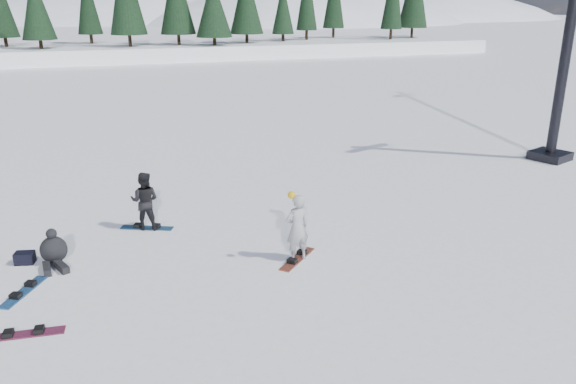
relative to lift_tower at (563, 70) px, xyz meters
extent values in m
plane|color=white|center=(-14.56, -4.67, -3.62)|extent=(420.00, 420.00, 0.00)
cube|color=white|center=(-14.56, 50.33, -4.62)|extent=(90.00, 14.00, 5.00)
ellipsoid|color=white|center=(5.44, 195.33, -18.25)|extent=(182.00, 140.00, 53.20)
ellipsoid|color=white|center=(95.44, 180.33, -17.48)|extent=(156.00, 120.00, 50.40)
ellipsoid|color=white|center=(45.44, 145.33, -15.99)|extent=(117.00, 90.00, 45.00)
cone|color=black|center=(-21.26, 50.33, 1.63)|extent=(3.20, 3.20, 7.50)
cone|color=black|center=(-16.79, 50.33, 1.63)|extent=(3.20, 3.20, 7.50)
cone|color=black|center=(-12.32, 50.33, 1.63)|extent=(3.20, 3.20, 7.50)
cone|color=black|center=(-7.85, 50.33, 1.63)|extent=(3.20, 3.20, 7.50)
cone|color=black|center=(-3.38, 50.33, 1.63)|extent=(3.20, 3.20, 7.50)
cone|color=black|center=(1.09, 50.33, 1.63)|extent=(3.20, 3.20, 7.50)
cone|color=black|center=(5.56, 50.33, 1.63)|extent=(3.20, 3.20, 7.50)
cone|color=black|center=(10.03, 50.33, 1.63)|extent=(3.20, 3.20, 7.50)
cone|color=black|center=(14.50, 50.33, 1.63)|extent=(3.20, 3.20, 7.50)
cone|color=black|center=(18.97, 50.33, 1.63)|extent=(3.20, 3.20, 7.50)
cone|color=black|center=(23.44, 50.33, 1.63)|extent=(3.20, 3.20, 7.50)
cylinder|color=black|center=(0.00, 0.00, 0.83)|extent=(0.40, 0.40, 8.89)
cube|color=black|center=(0.00, 0.00, -3.45)|extent=(1.71, 1.71, 0.33)
imported|color=#A9AAAF|center=(-13.04, -5.39, -2.76)|extent=(0.69, 0.52, 1.72)
sphere|color=#DAA50B|center=(-13.24, -5.51, -1.84)|extent=(0.18, 0.18, 0.18)
imported|color=black|center=(-16.38, -2.04, -2.78)|extent=(0.99, 0.90, 1.67)
ellipsoid|color=black|center=(-18.77, -3.56, -3.26)|extent=(0.77, 0.70, 0.68)
sphere|color=black|center=(-18.77, -3.56, -2.84)|extent=(0.26, 0.26, 0.26)
cube|color=black|center=(-18.61, -4.05, -3.53)|extent=(0.39, 0.62, 0.17)
cube|color=black|center=(-18.93, -4.05, -3.53)|extent=(0.24, 0.61, 0.17)
cube|color=black|center=(-19.47, -3.36, -3.47)|extent=(0.51, 0.40, 0.30)
cube|color=brown|center=(-13.04, -5.39, -3.60)|extent=(1.27, 1.24, 0.03)
cube|color=navy|center=(-16.38, -2.04, -3.60)|extent=(1.48, 0.89, 0.03)
cube|color=maroon|center=(-19.22, -6.79, -3.60)|extent=(1.52, 0.43, 0.03)
cube|color=#1B5295|center=(-19.38, -4.95, -3.60)|extent=(0.96, 1.45, 0.03)
camera|label=1|loc=(-17.51, -17.39, 2.54)|focal=35.00mm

